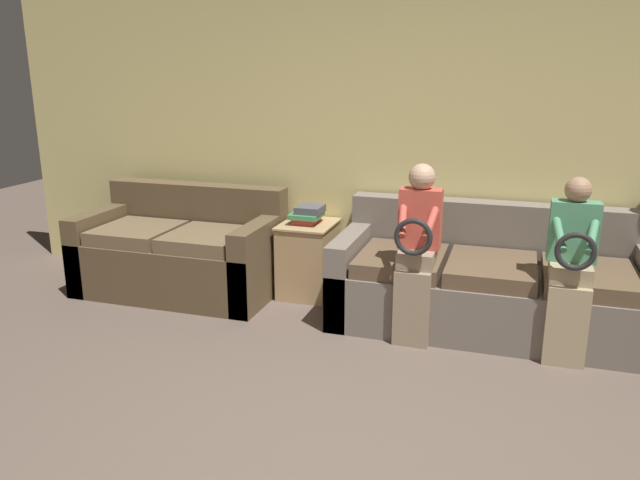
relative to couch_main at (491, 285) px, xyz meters
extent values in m
cube|color=#DBCC7F|center=(-0.57, 0.51, 0.97)|extent=(7.55, 0.06, 2.55)
cube|color=#70665B|center=(0.00, -0.04, -0.10)|extent=(2.24, 0.98, 0.42)
cube|color=#70665B|center=(0.00, 0.35, 0.33)|extent=(2.24, 0.20, 0.43)
cube|color=#70665B|center=(-1.04, -0.04, 0.01)|extent=(0.16, 0.98, 0.63)
cube|color=brown|center=(-0.64, -0.14, 0.17)|extent=(0.60, 0.74, 0.11)
cube|color=brown|center=(0.00, -0.14, 0.17)|extent=(0.60, 0.74, 0.11)
cube|color=brown|center=(0.64, -0.14, 0.17)|extent=(0.60, 0.74, 0.11)
cube|color=brown|center=(-2.53, -0.07, -0.08)|extent=(1.63, 0.89, 0.46)
cube|color=brown|center=(-2.53, 0.27, 0.35)|extent=(1.63, 0.20, 0.41)
cube|color=brown|center=(-3.26, -0.07, 0.02)|extent=(0.16, 0.89, 0.66)
cube|color=brown|center=(-1.80, -0.07, 0.02)|extent=(0.16, 0.89, 0.66)
cube|color=brown|center=(-2.86, -0.17, 0.20)|extent=(0.61, 0.65, 0.11)
cube|color=brown|center=(-2.20, -0.17, 0.20)|extent=(0.61, 0.65, 0.11)
cube|color=gray|center=(-0.49, -0.53, -0.04)|extent=(0.24, 0.10, 0.53)
cube|color=gray|center=(-0.49, -0.39, 0.28)|extent=(0.24, 0.28, 0.11)
cube|color=#C64C3D|center=(-0.49, -0.32, 0.54)|extent=(0.29, 0.14, 0.41)
sphere|color=tan|center=(-0.49, -0.32, 0.82)|extent=(0.18, 0.18, 0.18)
torus|color=black|center=(-0.49, -0.59, 0.48)|extent=(0.25, 0.04, 0.25)
cylinder|color=#C64C3D|center=(-0.59, -0.46, 0.57)|extent=(0.10, 0.31, 0.23)
cylinder|color=#C64C3D|center=(-0.39, -0.46, 0.57)|extent=(0.10, 0.31, 0.23)
cube|color=tan|center=(0.49, -0.53, -0.04)|extent=(0.26, 0.10, 0.53)
cube|color=tan|center=(0.49, -0.39, 0.28)|extent=(0.26, 0.28, 0.11)
cube|color=#4C8E66|center=(0.49, -0.32, 0.53)|extent=(0.30, 0.14, 0.39)
sphere|color=#A37A5B|center=(0.49, -0.32, 0.79)|extent=(0.16, 0.16, 0.16)
torus|color=black|center=(0.49, -0.59, 0.47)|extent=(0.24, 0.04, 0.24)
cylinder|color=#4C8E66|center=(0.39, -0.46, 0.55)|extent=(0.11, 0.31, 0.22)
cylinder|color=#4C8E66|center=(0.59, -0.46, 0.55)|extent=(0.11, 0.31, 0.22)
cube|color=tan|center=(-1.48, 0.20, 0.00)|extent=(0.41, 0.51, 0.61)
cube|color=tan|center=(-1.48, 0.20, 0.30)|extent=(0.43, 0.53, 0.02)
cube|color=#BC3833|center=(-1.49, 0.20, 0.33)|extent=(0.17, 0.24, 0.05)
cube|color=#3D8451|center=(-1.49, 0.19, 0.37)|extent=(0.24, 0.26, 0.04)
cube|color=#4C4C56|center=(-1.46, 0.21, 0.42)|extent=(0.20, 0.23, 0.06)
camera|label=1|loc=(0.12, -4.48, 1.54)|focal=35.00mm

